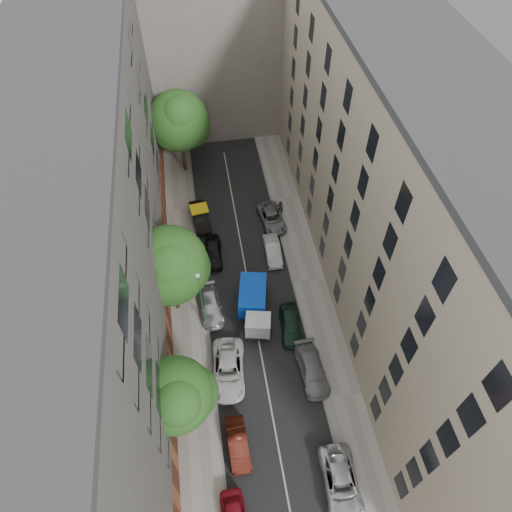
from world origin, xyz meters
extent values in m
plane|color=#4C4C49|center=(0.00, 0.00, 0.00)|extent=(120.00, 120.00, 0.00)
cube|color=black|center=(0.00, 0.00, 0.01)|extent=(8.00, 44.00, 0.02)
cube|color=gray|center=(-5.50, 0.00, 0.07)|extent=(3.00, 44.00, 0.15)
cube|color=gray|center=(5.50, 0.00, 0.07)|extent=(3.00, 44.00, 0.15)
cube|color=#504D4A|center=(-11.00, 0.00, 10.00)|extent=(8.00, 44.00, 20.00)
cube|color=tan|center=(11.00, 0.00, 10.00)|extent=(8.00, 44.00, 20.00)
cube|color=gray|center=(0.00, 28.00, 9.00)|extent=(18.00, 12.00, 18.00)
cube|color=black|center=(0.04, -2.77, 0.55)|extent=(3.18, 5.75, 0.30)
cube|color=#B7BABC|center=(0.04, -4.68, 1.46)|extent=(2.30, 1.99, 1.71)
cube|color=#0D4FFF|center=(0.04, -1.87, 1.61)|extent=(2.91, 4.00, 1.81)
cylinder|color=black|center=(-0.91, -4.68, 0.42)|extent=(0.28, 0.84, 0.84)
cylinder|color=black|center=(1.00, -4.68, 0.42)|extent=(0.28, 0.84, 0.84)
cylinder|color=black|center=(-0.91, -1.16, 0.42)|extent=(0.28, 0.84, 0.84)
cylinder|color=black|center=(1.00, -1.16, 0.42)|extent=(0.28, 0.84, 0.84)
imported|color=#4E180F|center=(-2.80, -13.40, 0.64)|extent=(1.48, 3.93, 1.28)
imported|color=silver|center=(-2.80, -7.80, 0.75)|extent=(3.07, 5.63, 1.50)
imported|color=#B5B6BA|center=(-3.60, -1.71, 0.64)|extent=(2.16, 4.57, 1.29)
imported|color=black|center=(-2.80, 4.23, 0.70)|extent=(1.85, 4.18, 1.40)
imported|color=black|center=(-3.60, 9.00, 0.72)|extent=(2.03, 4.55, 1.45)
imported|color=#BBBBC1|center=(3.60, -17.00, 0.70)|extent=(2.51, 5.12, 1.40)
imported|color=gray|center=(3.60, -8.80, 0.69)|extent=(2.17, 4.84, 1.38)
imported|color=black|center=(2.80, -4.60, 0.71)|extent=(2.10, 4.33, 1.42)
imported|color=silver|center=(2.80, 3.56, 0.64)|extent=(1.45, 3.94, 1.29)
imported|color=slate|center=(3.46, 7.80, 0.64)|extent=(2.64, 4.79, 1.27)
cylinder|color=#382619|center=(-6.40, -11.28, 1.45)|extent=(0.36, 0.36, 2.60)
cylinder|color=#382619|center=(-6.40, -11.28, 3.68)|extent=(0.24, 0.24, 1.86)
sphere|color=#234F1A|center=(-6.40, -11.28, 5.50)|extent=(5.00, 5.00, 5.00)
sphere|color=#234F1A|center=(-5.50, -10.88, 4.60)|extent=(3.75, 3.75, 3.75)
sphere|color=#234F1A|center=(-7.10, -11.78, 4.98)|extent=(3.50, 3.50, 3.50)
sphere|color=#234F1A|center=(-6.20, -12.08, 6.46)|extent=(3.25, 3.25, 3.25)
cylinder|color=#382619|center=(-6.39, -1.00, 1.56)|extent=(0.36, 0.36, 2.82)
cylinder|color=#382619|center=(-6.39, -1.00, 3.97)|extent=(0.24, 0.24, 2.01)
sphere|color=#234F1A|center=(-6.39, -1.00, 5.94)|extent=(6.34, 6.34, 6.34)
sphere|color=#234F1A|center=(-5.49, -0.60, 4.98)|extent=(4.76, 4.76, 4.76)
sphere|color=#234F1A|center=(-7.09, -1.50, 5.38)|extent=(4.44, 4.44, 4.44)
sphere|color=#234F1A|center=(-6.19, -1.80, 6.99)|extent=(4.12, 4.12, 4.12)
cylinder|color=#382619|center=(-4.60, 17.29, 1.68)|extent=(0.36, 0.36, 3.07)
cylinder|color=#382619|center=(-4.60, 17.29, 4.31)|extent=(0.24, 0.24, 2.19)
sphere|color=#234F1A|center=(-4.60, 17.29, 6.46)|extent=(6.20, 6.20, 6.20)
sphere|color=#234F1A|center=(-3.70, 17.69, 5.41)|extent=(4.65, 4.65, 4.65)
sphere|color=#234F1A|center=(-5.30, 16.79, 5.85)|extent=(4.34, 4.34, 4.34)
sphere|color=#234F1A|center=(-4.40, 16.49, 7.60)|extent=(4.03, 4.03, 4.03)
cylinder|color=#195936|center=(-4.20, -3.09, 3.48)|extent=(0.14, 0.14, 6.65)
sphere|color=silver|center=(-4.20, -3.09, 6.91)|extent=(0.36, 0.36, 0.36)
imported|color=black|center=(4.50, 8.68, 1.05)|extent=(0.73, 0.55, 1.81)
camera|label=1|loc=(-3.14, -23.53, 33.50)|focal=32.00mm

